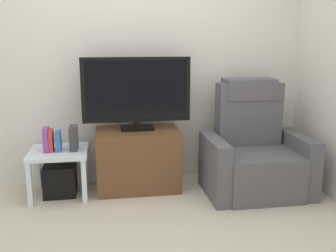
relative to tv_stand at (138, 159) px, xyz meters
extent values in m
plane|color=beige|center=(-0.08, -0.82, -0.30)|extent=(6.40, 6.40, 0.00)
cube|color=silver|center=(-0.08, 0.31, 1.00)|extent=(6.40, 0.06, 2.60)
cube|color=brown|center=(0.00, 0.00, 0.00)|extent=(0.80, 0.49, 0.60)
cube|color=black|center=(0.00, -0.24, 0.12)|extent=(0.74, 0.02, 0.02)
cube|color=black|center=(0.00, -0.19, 0.15)|extent=(0.34, 0.11, 0.04)
cube|color=black|center=(0.00, 0.02, 0.31)|extent=(0.32, 0.20, 0.03)
cube|color=black|center=(0.00, 0.02, 0.35)|extent=(0.06, 0.04, 0.05)
cube|color=black|center=(0.00, 0.02, 0.69)|extent=(1.04, 0.05, 0.62)
cube|color=black|center=(0.00, 0.00, 0.69)|extent=(0.96, 0.01, 0.56)
cube|color=#515156|center=(1.12, -0.31, -0.09)|extent=(0.70, 0.72, 0.42)
cube|color=#515156|center=(1.12, -0.04, 0.43)|extent=(0.64, 0.20, 0.62)
cube|color=#515156|center=(1.12, -0.02, 0.68)|extent=(0.50, 0.26, 0.20)
cube|color=#515156|center=(0.70, -0.31, -0.02)|extent=(0.14, 0.68, 0.56)
cube|color=#515156|center=(1.54, -0.31, -0.02)|extent=(0.14, 0.68, 0.56)
cube|color=silver|center=(-0.75, -0.04, 0.12)|extent=(0.54, 0.54, 0.04)
cube|color=silver|center=(-0.99, -0.28, -0.10)|extent=(0.04, 0.04, 0.40)
cube|color=silver|center=(-0.51, -0.28, -0.10)|extent=(0.04, 0.04, 0.40)
cube|color=silver|center=(-0.99, 0.20, -0.10)|extent=(0.04, 0.04, 0.40)
cube|color=silver|center=(-0.51, 0.20, -0.10)|extent=(0.04, 0.04, 0.40)
cube|color=black|center=(-0.75, -0.04, -0.15)|extent=(0.30, 0.30, 0.30)
cube|color=purple|center=(-0.85, -0.06, 0.25)|extent=(0.05, 0.14, 0.23)
cube|color=red|center=(-0.81, -0.06, 0.24)|extent=(0.04, 0.13, 0.21)
cube|color=#3366B2|center=(-0.74, -0.06, 0.23)|extent=(0.05, 0.13, 0.19)
cube|color=#333338|center=(-0.61, -0.03, 0.25)|extent=(0.07, 0.20, 0.22)
camera|label=1|loc=(-0.30, -3.68, 1.17)|focal=41.63mm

